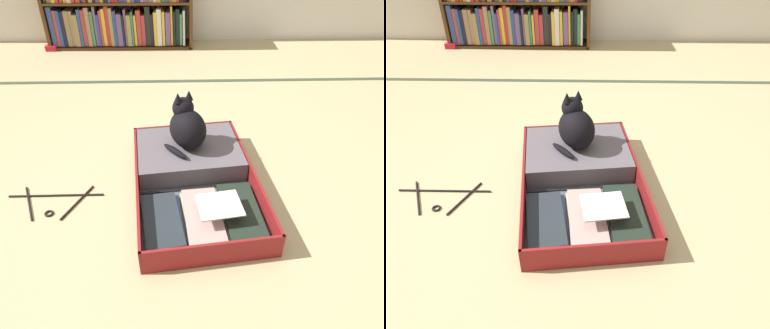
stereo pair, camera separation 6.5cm
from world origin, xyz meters
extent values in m
plane|color=tan|center=(0.00, 0.00, 0.00)|extent=(10.00, 10.00, 0.00)
cube|color=#3C4833|center=(0.00, 1.38, 0.00)|extent=(4.80, 0.05, 0.00)
cube|color=#502F16|center=(-1.26, 2.24, 0.41)|extent=(0.03, 0.27, 0.82)
cube|color=#502F16|center=(0.08, 2.24, 0.41)|extent=(0.03, 0.27, 0.82)
cube|color=#502F16|center=(-0.59, 2.24, 0.01)|extent=(1.34, 0.27, 0.02)
cube|color=#502F16|center=(-0.59, 2.24, 0.41)|extent=(1.31, 0.27, 0.02)
cube|color=navy|center=(-1.21, 2.24, 0.21)|extent=(0.04, 0.23, 0.35)
cube|color=#B83D31|center=(-1.17, 2.24, 0.19)|extent=(0.03, 0.23, 0.32)
cube|color=#274792|center=(-1.14, 2.24, 0.19)|extent=(0.03, 0.23, 0.32)
cube|color=black|center=(-1.11, 2.24, 0.19)|extent=(0.03, 0.23, 0.31)
cube|color=#91734B|center=(-1.07, 2.24, 0.19)|extent=(0.04, 0.23, 0.32)
cube|color=#A07D60|center=(-1.03, 2.25, 0.19)|extent=(0.03, 0.23, 0.31)
cube|color=#9D8053|center=(-0.99, 2.24, 0.18)|extent=(0.04, 0.23, 0.28)
cube|color=#284897|center=(-0.95, 2.24, 0.20)|extent=(0.03, 0.23, 0.33)
cube|color=#AE3933|center=(-0.92, 2.25, 0.20)|extent=(0.04, 0.23, 0.32)
cube|color=#9D785A|center=(-0.88, 2.24, 0.21)|extent=(0.04, 0.23, 0.34)
cube|color=#468152|center=(-0.84, 2.25, 0.19)|extent=(0.03, 0.23, 0.31)
cube|color=slate|center=(-0.81, 2.25, 0.21)|extent=(0.02, 0.23, 0.35)
cube|color=#304296|center=(-0.79, 2.24, 0.18)|extent=(0.03, 0.23, 0.28)
cube|color=#C1363E|center=(-0.76, 2.25, 0.19)|extent=(0.02, 0.23, 0.32)
cube|color=gold|center=(-0.73, 2.25, 0.20)|extent=(0.03, 0.23, 0.33)
cube|color=#BE312F|center=(-0.70, 2.25, 0.21)|extent=(0.03, 0.23, 0.35)
cube|color=#958257|center=(-0.66, 2.24, 0.20)|extent=(0.03, 0.23, 0.34)
cube|color=navy|center=(-0.63, 2.24, 0.19)|extent=(0.03, 0.23, 0.32)
cube|color=#6D4C88|center=(-0.59, 2.24, 0.18)|extent=(0.04, 0.23, 0.29)
cube|color=black|center=(-0.56, 2.24, 0.17)|extent=(0.02, 0.23, 0.28)
cube|color=slate|center=(-0.54, 2.25, 0.20)|extent=(0.02, 0.23, 0.33)
cube|color=#99854F|center=(-0.50, 2.24, 0.17)|extent=(0.04, 0.23, 0.28)
cube|color=#337E65|center=(-0.47, 2.24, 0.19)|extent=(0.02, 0.23, 0.31)
cube|color=gold|center=(-0.45, 2.25, 0.17)|extent=(0.02, 0.23, 0.27)
cube|color=#B63834|center=(-0.41, 2.25, 0.19)|extent=(0.04, 0.23, 0.32)
cube|color=#AC303C|center=(-0.37, 2.25, 0.17)|extent=(0.04, 0.23, 0.27)
cube|color=black|center=(-0.33, 2.25, 0.21)|extent=(0.04, 0.23, 0.35)
cube|color=#26172A|center=(-0.29, 2.25, 0.17)|extent=(0.03, 0.23, 0.28)
cube|color=gold|center=(-0.26, 2.24, 0.18)|extent=(0.03, 0.23, 0.30)
cube|color=silver|center=(-0.22, 2.24, 0.20)|extent=(0.04, 0.23, 0.33)
cube|color=gold|center=(-0.18, 2.24, 0.19)|extent=(0.03, 0.23, 0.30)
cube|color=#744F96|center=(-0.14, 2.25, 0.18)|extent=(0.04, 0.23, 0.30)
cube|color=gold|center=(-0.11, 2.25, 0.21)|extent=(0.02, 0.23, 0.35)
cube|color=black|center=(-0.08, 2.24, 0.19)|extent=(0.02, 0.23, 0.30)
cube|color=black|center=(-0.05, 2.25, 0.20)|extent=(0.04, 0.23, 0.32)
cube|color=#418951|center=(-0.02, 2.25, 0.17)|extent=(0.02, 0.23, 0.28)
cube|color=silver|center=(0.01, 2.24, 0.19)|extent=(0.02, 0.23, 0.31)
cube|color=maroon|center=(0.07, -0.17, 0.01)|extent=(0.61, 0.51, 0.01)
cube|color=maroon|center=(0.09, -0.38, 0.06)|extent=(0.56, 0.08, 0.12)
cube|color=maroon|center=(-0.21, -0.20, 0.06)|extent=(0.07, 0.44, 0.12)
cube|color=maroon|center=(0.34, -0.13, 0.06)|extent=(0.07, 0.44, 0.12)
cube|color=#50535D|center=(0.07, -0.17, 0.02)|extent=(0.59, 0.48, 0.01)
cube|color=maroon|center=(0.01, 0.28, 0.01)|extent=(0.61, 0.51, 0.01)
cube|color=maroon|center=(-0.01, 0.49, 0.06)|extent=(0.56, 0.08, 0.12)
cube|color=maroon|center=(-0.26, 0.24, 0.06)|extent=(0.07, 0.44, 0.12)
cube|color=maroon|center=(0.29, 0.31, 0.06)|extent=(0.07, 0.44, 0.12)
cube|color=#50535D|center=(0.01, 0.28, 0.02)|extent=(0.59, 0.48, 0.01)
cylinder|color=black|center=(0.04, 0.05, 0.02)|extent=(0.54, 0.08, 0.02)
cube|color=#3F4E74|center=(-0.10, -0.18, 0.03)|extent=(0.19, 0.33, 0.02)
cube|color=#262E34|center=(-0.11, -0.19, 0.05)|extent=(0.21, 0.35, 0.02)
cube|color=tan|center=(0.07, -0.16, 0.03)|extent=(0.20, 0.36, 0.02)
cube|color=#B5978F|center=(0.07, -0.17, 0.05)|extent=(0.19, 0.38, 0.02)
cube|color=silver|center=(0.24, -0.16, 0.03)|extent=(0.19, 0.34, 0.01)
cube|color=black|center=(0.24, -0.14, 0.05)|extent=(0.19, 0.38, 0.02)
cube|color=white|center=(0.14, -0.16, 0.11)|extent=(0.21, 0.19, 0.01)
cube|color=#5E565F|center=(0.01, 0.28, 0.07)|extent=(0.58, 0.47, 0.11)
torus|color=white|center=(0.04, 0.26, 0.12)|extent=(0.13, 0.13, 0.01)
cylinder|color=black|center=(-0.16, 0.46, 0.06)|extent=(0.02, 0.02, 0.11)
cylinder|color=black|center=(0.14, 0.50, 0.06)|extent=(0.02, 0.02, 0.11)
cube|color=red|center=(0.27, -0.35, 0.10)|extent=(0.03, 0.01, 0.02)
cube|color=#33853D|center=(0.13, -0.37, 0.03)|extent=(0.04, 0.01, 0.03)
ellipsoid|color=black|center=(0.01, 0.28, 0.22)|extent=(0.26, 0.28, 0.20)
ellipsoid|color=black|center=(-0.02, 0.33, 0.18)|extent=(0.15, 0.12, 0.11)
sphere|color=black|center=(-0.01, 0.32, 0.32)|extent=(0.11, 0.11, 0.11)
cone|color=black|center=(0.02, 0.33, 0.38)|extent=(0.04, 0.04, 0.05)
cone|color=black|center=(-0.04, 0.31, 0.38)|extent=(0.04, 0.04, 0.05)
sphere|color=gold|center=(-0.01, 0.37, 0.33)|extent=(0.02, 0.02, 0.02)
sphere|color=gold|center=(-0.05, 0.36, 0.33)|extent=(0.02, 0.02, 0.02)
ellipsoid|color=black|center=(-0.06, 0.20, 0.14)|extent=(0.14, 0.15, 0.03)
cylinder|color=black|center=(-0.63, 0.04, 0.01)|extent=(0.46, 0.01, 0.01)
cylinder|color=black|center=(-0.52, -0.01, 0.01)|extent=(0.11, 0.23, 0.01)
cylinder|color=black|center=(-0.75, -0.01, 0.01)|extent=(0.11, 0.23, 0.01)
torus|color=black|center=(-0.63, -0.09, 0.01)|extent=(0.04, 0.04, 0.01)
cube|color=red|center=(-1.26, 2.13, 0.03)|extent=(0.10, 0.07, 0.05)
camera|label=1|loc=(-0.01, -1.25, 1.15)|focal=32.77mm
camera|label=2|loc=(0.05, -1.25, 1.15)|focal=32.77mm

